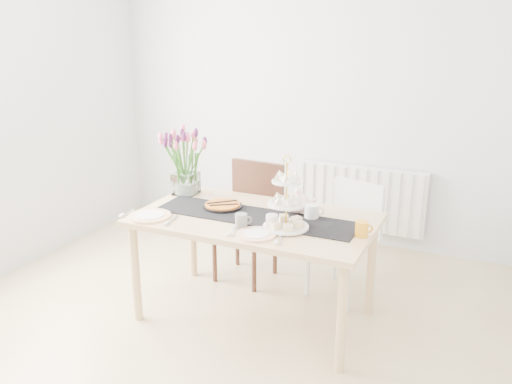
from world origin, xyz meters
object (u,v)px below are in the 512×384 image
at_px(mug_grey, 241,221).
at_px(plate_right, 256,234).
at_px(mug_white, 272,222).
at_px(chair_white, 349,230).
at_px(cake_stand, 286,210).
at_px(chair_brown, 251,211).
at_px(plate_left, 150,216).
at_px(teapot, 297,203).
at_px(cream_jug, 312,212).
at_px(tulip_vase, 184,151).
at_px(radiator, 360,198).
at_px(dining_table, 255,228).
at_px(tart_tin, 223,206).
at_px(mug_orange, 362,229).

bearing_deg(mug_grey, plate_right, -68.74).
bearing_deg(mug_white, chair_white, 95.56).
xyz_separation_m(chair_white, cake_stand, (-0.22, -0.76, 0.37)).
distance_m(chair_brown, chair_white, 0.81).
relative_size(mug_white, plate_left, 0.32).
height_order(teapot, cream_jug, teapot).
bearing_deg(plate_left, plate_right, 0.09).
distance_m(tulip_vase, mug_grey, 0.88).
xyz_separation_m(radiator, teapot, (-0.10, -1.42, 0.38)).
relative_size(tulip_vase, cream_jug, 6.30).
relative_size(teapot, mug_grey, 2.77).
bearing_deg(chair_brown, plate_right, -58.95).
bearing_deg(teapot, cream_jug, -32.87).
height_order(tulip_vase, mug_grey, tulip_vase).
bearing_deg(dining_table, chair_brown, 117.39).
bearing_deg(chair_white, mug_grey, -101.56).
bearing_deg(plate_left, dining_table, 24.58).
relative_size(tart_tin, mug_grey, 2.99).
bearing_deg(cream_jug, chair_white, 55.60).
xyz_separation_m(chair_brown, mug_orange, (1.05, -0.65, 0.25)).
xyz_separation_m(tulip_vase, plate_left, (0.05, -0.54, -0.33)).
distance_m(teapot, mug_orange, 0.55).
distance_m(dining_table, cream_jug, 0.40).
distance_m(dining_table, teapot, 0.34).
distance_m(radiator, plate_left, 2.15).
distance_m(mug_white, plate_right, 0.16).
height_order(chair_white, mug_grey, chair_white).
distance_m(radiator, dining_table, 1.65).
height_order(mug_white, plate_left, mug_white).
distance_m(chair_white, teapot, 0.62).
relative_size(cake_stand, mug_grey, 4.63).
height_order(cream_jug, plate_right, cream_jug).
bearing_deg(mug_orange, radiator, 73.41).
bearing_deg(chair_brown, mug_white, -52.40).
relative_size(cream_jug, mug_orange, 1.02).
distance_m(radiator, chair_white, 0.97).
bearing_deg(cream_jug, teapot, 138.73).
bearing_deg(chair_brown, chair_white, 6.39).
bearing_deg(radiator, tulip_vase, -127.20).
xyz_separation_m(cream_jug, tart_tin, (-0.64, -0.06, -0.03)).
relative_size(tulip_vase, mug_orange, 6.40).
bearing_deg(tart_tin, chair_white, 36.75).
height_order(radiator, dining_table, same).
bearing_deg(tart_tin, plate_right, -40.46).
bearing_deg(mug_grey, tulip_vase, 106.29).
bearing_deg(cake_stand, tulip_vase, 159.26).
height_order(radiator, mug_white, mug_white).
bearing_deg(tulip_vase, radiator, 52.80).
relative_size(mug_orange, plate_left, 0.33).
xyz_separation_m(mug_orange, plate_left, (-1.38, -0.25, -0.04)).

